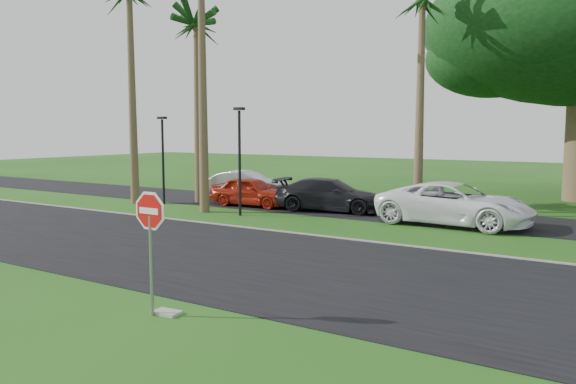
% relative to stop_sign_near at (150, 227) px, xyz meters
% --- Properties ---
extents(ground, '(120.00, 120.00, 0.00)m').
position_rel_stop_sign_near_xyz_m(ground, '(-0.50, 3.00, -1.77)').
color(ground, '#1E4912').
rests_on(ground, ground).
extents(road, '(120.00, 8.00, 0.02)m').
position_rel_stop_sign_near_xyz_m(road, '(-0.50, 5.00, -1.76)').
color(road, black).
rests_on(road, ground).
extents(parking_strip, '(120.00, 5.00, 0.02)m').
position_rel_stop_sign_near_xyz_m(parking_strip, '(-0.50, 15.50, -1.76)').
color(parking_strip, black).
rests_on(parking_strip, ground).
extents(curb, '(120.00, 0.12, 0.06)m').
position_rel_stop_sign_near_xyz_m(curb, '(-0.50, 9.05, -1.74)').
color(curb, gray).
rests_on(curb, ground).
extents(stop_sign_near, '(1.05, 0.07, 2.62)m').
position_rel_stop_sign_near_xyz_m(stop_sign_near, '(0.00, 0.00, 0.00)').
color(stop_sign_near, gray).
rests_on(stop_sign_near, ground).
extents(palm_left_mid, '(5.00, 5.00, 10.00)m').
position_rel_stop_sign_near_xyz_m(palm_left_mid, '(-11.00, 14.00, 6.90)').
color(palm_left_mid, brown).
rests_on(palm_left_mid, ground).
extents(palm_center, '(5.00, 5.00, 10.50)m').
position_rel_stop_sign_near_xyz_m(palm_center, '(-0.50, 17.00, 7.39)').
color(palm_center, brown).
rests_on(palm_center, ground).
extents(streetlight_left, '(0.45, 0.25, 4.34)m').
position_rel_stop_sign_near_xyz_m(streetlight_left, '(-12.00, 12.50, 0.72)').
color(streetlight_left, black).
rests_on(streetlight_left, ground).
extents(streetlight_right, '(0.45, 0.25, 4.64)m').
position_rel_stop_sign_near_xyz_m(streetlight_right, '(-6.50, 11.50, 0.88)').
color(streetlight_right, black).
rests_on(streetlight_right, ground).
extents(car_silver, '(4.85, 2.72, 1.51)m').
position_rel_stop_sign_near_xyz_m(car_silver, '(-9.51, 16.10, -1.02)').
color(car_silver, silver).
rests_on(car_silver, ground).
extents(car_red, '(4.23, 1.90, 1.41)m').
position_rel_stop_sign_near_xyz_m(car_red, '(-7.79, 14.17, -1.07)').
color(car_red, '#A01C0D').
rests_on(car_red, ground).
extents(car_dark, '(5.36, 2.92, 1.48)m').
position_rel_stop_sign_near_xyz_m(car_dark, '(-3.81, 14.71, -1.04)').
color(car_dark, black).
rests_on(car_dark, ground).
extents(car_minivan, '(6.06, 3.05, 1.65)m').
position_rel_stop_sign_near_xyz_m(car_minivan, '(2.04, 13.89, -0.95)').
color(car_minivan, white).
rests_on(car_minivan, ground).
extents(utility_slab, '(0.58, 0.40, 0.06)m').
position_rel_stop_sign_near_xyz_m(utility_slab, '(0.18, 0.21, -1.74)').
color(utility_slab, '#979790').
rests_on(utility_slab, ground).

